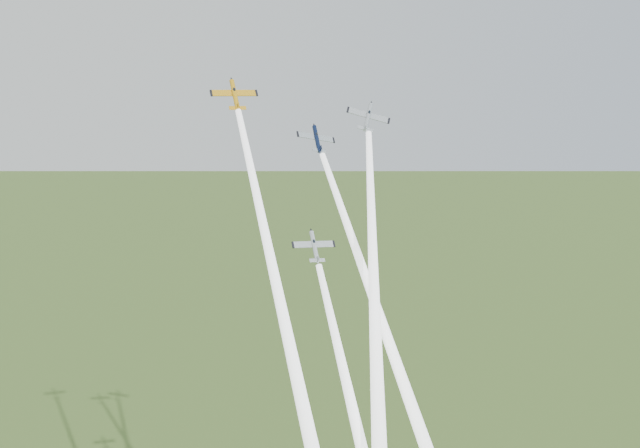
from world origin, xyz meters
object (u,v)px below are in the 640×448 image
Objects in this scene: plane_navy at (317,139)px; plane_silver_low at (314,247)px; plane_yellow at (235,95)px; plane_silver_right at (368,117)px.

plane_silver_low is at bearing -115.14° from plane_navy.
plane_silver_right is at bearing -10.11° from plane_yellow.
plane_silver_right is (20.78, -3.48, -3.54)m from plane_yellow.
plane_navy is at bearing 2.64° from plane_yellow.
plane_yellow is 15.34m from plane_navy.
plane_silver_low is (-12.23, -10.15, -18.23)m from plane_silver_right.
plane_yellow reaches higher than plane_navy.
plane_navy is (13.56, 0.77, -7.14)m from plane_yellow.
plane_navy reaches higher than plane_silver_low.
plane_silver_right is at bearing 40.46° from plane_silver_low.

